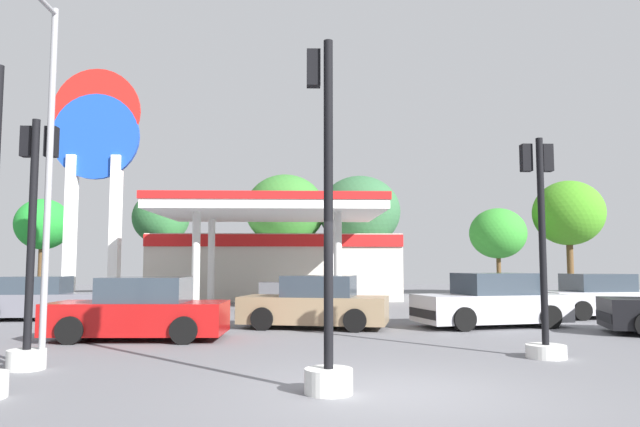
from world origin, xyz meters
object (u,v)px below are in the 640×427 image
at_px(tree_5, 568,213).
at_px(tree_3, 360,212).
at_px(corner_streetlamp, 45,145).
at_px(traffic_signal_0, 543,279).
at_px(car_1, 491,302).
at_px(traffic_signal_2, 31,275).
at_px(tree_0, 43,225).
at_px(car_5, 140,311).
at_px(tree_1, 161,218).
at_px(car_2, 40,300).
at_px(station_pole_sign, 95,157).
at_px(tree_2, 285,210).
at_px(tree_4, 498,233).
at_px(car_3, 601,298).
at_px(traffic_signal_3, 327,288).
at_px(car_4, 315,304).

bearing_deg(tree_5, tree_3, -173.58).
height_order(tree_3, corner_streetlamp, tree_3).
distance_m(traffic_signal_0, tree_5, 25.22).
height_order(car_1, traffic_signal_2, traffic_signal_2).
bearing_deg(tree_0, tree_3, -5.16).
height_order(car_5, corner_streetlamp, corner_streetlamp).
height_order(car_1, corner_streetlamp, corner_streetlamp).
bearing_deg(tree_1, car_2, -91.86).
xyz_separation_m(traffic_signal_2, tree_5, (20.78, 23.45, 3.21)).
relative_size(car_5, tree_1, 0.71).
height_order(station_pole_sign, tree_2, station_pole_sign).
bearing_deg(tree_3, corner_streetlamp, -109.57).
relative_size(car_5, tree_0, 0.77).
bearing_deg(car_1, tree_4, 70.52).
distance_m(car_3, car_5, 15.57).
height_order(car_3, traffic_signal_3, traffic_signal_3).
distance_m(car_1, traffic_signal_2, 12.62).
bearing_deg(tree_2, tree_4, 6.92).
bearing_deg(car_3, tree_4, 85.19).
distance_m(car_5, traffic_signal_0, 9.49).
bearing_deg(car_1, tree_2, 113.23).
bearing_deg(tree_5, car_1, -121.41).
relative_size(car_1, tree_3, 0.70).
distance_m(tree_1, tree_3, 11.81).
height_order(traffic_signal_2, tree_3, tree_3).
bearing_deg(car_4, tree_2, 94.88).
distance_m(car_4, traffic_signal_2, 8.51).
xyz_separation_m(car_4, tree_0, (-15.47, 17.09, 3.46)).
bearing_deg(traffic_signal_0, tree_2, 105.35).
bearing_deg(tree_3, car_1, -80.92).
bearing_deg(car_1, car_4, -177.99).
relative_size(car_4, tree_5, 0.67).
height_order(tree_4, corner_streetlamp, corner_streetlamp).
bearing_deg(tree_3, traffic_signal_3, -96.82).
height_order(tree_1, tree_4, tree_1).
xyz_separation_m(car_1, tree_5, (10.18, 16.67, 4.16)).
relative_size(car_2, tree_3, 0.61).
bearing_deg(tree_3, traffic_signal_0, -85.57).
distance_m(car_2, car_3, 19.36).
bearing_deg(tree_3, car_2, -133.91).
distance_m(car_2, traffic_signal_3, 14.82).
bearing_deg(car_4, car_5, -150.49).
xyz_separation_m(tree_0, tree_2, (14.13, -1.43, 0.76)).
height_order(station_pole_sign, corner_streetlamp, station_pole_sign).
height_order(car_5, tree_3, tree_3).
distance_m(traffic_signal_3, tree_3, 24.55).
height_order(car_2, tree_3, tree_3).
bearing_deg(tree_2, traffic_signal_0, -74.65).
distance_m(traffic_signal_0, traffic_signal_3, 5.49).
relative_size(traffic_signal_0, tree_0, 0.79).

